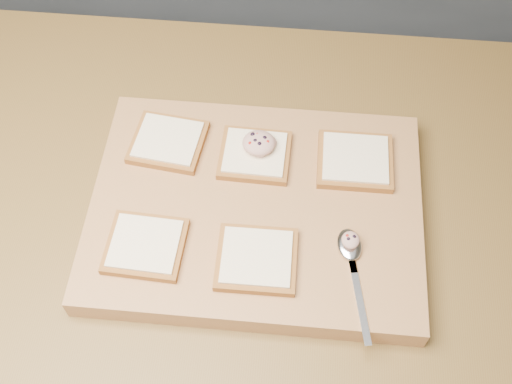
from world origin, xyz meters
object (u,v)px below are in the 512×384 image
tuna_salad_dollop (259,143)px  cutting_board (256,210)px  spoon (351,253)px  bread_far_center (255,155)px

tuna_salad_dollop → cutting_board: bearing=-87.4°
spoon → bread_far_center: bearing=133.9°
bread_far_center → spoon: bread_far_center is taller
cutting_board → spoon: 0.17m
tuna_salad_dollop → spoon: 0.23m
cutting_board → bread_far_center: bread_far_center is taller
bread_far_center → spoon: bearing=-46.1°
cutting_board → tuna_salad_dollop: tuna_salad_dollop is taller
cutting_board → tuna_salad_dollop: 0.11m
bread_far_center → spoon: size_ratio=0.63×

